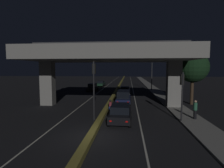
% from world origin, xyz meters
% --- Properties ---
extents(ground_plane, '(200.00, 200.00, 0.00)m').
position_xyz_m(ground_plane, '(0.00, 0.00, 0.00)').
color(ground_plane, black).
extents(lane_line_left_inner, '(0.12, 126.00, 0.00)m').
position_xyz_m(lane_line_left_inner, '(-3.61, 35.00, 0.00)').
color(lane_line_left_inner, beige).
rests_on(lane_line_left_inner, ground_plane).
extents(lane_line_right_inner, '(0.12, 126.00, 0.00)m').
position_xyz_m(lane_line_right_inner, '(3.61, 35.00, 0.00)').
color(lane_line_right_inner, beige).
rests_on(lane_line_right_inner, ground_plane).
extents(median_divider, '(0.52, 126.00, 0.37)m').
position_xyz_m(median_divider, '(0.00, 35.00, 0.18)').
color(median_divider, olive).
rests_on(median_divider, ground_plane).
extents(sidewalk_right, '(2.45, 126.00, 0.14)m').
position_xyz_m(sidewalk_right, '(8.49, 28.00, 0.07)').
color(sidewalk_right, gray).
rests_on(sidewalk_right, ground_plane).
extents(elevated_overpass, '(20.09, 10.46, 8.28)m').
position_xyz_m(elevated_overpass, '(0.00, 10.51, 6.38)').
color(elevated_overpass, gray).
rests_on(elevated_overpass, ground_plane).
extents(traffic_light_left_of_median, '(0.30, 0.49, 5.52)m').
position_xyz_m(traffic_light_left_of_median, '(-0.66, 4.28, 3.75)').
color(traffic_light_left_of_median, black).
rests_on(traffic_light_left_of_median, ground_plane).
extents(traffic_light_right_of_median, '(0.30, 0.49, 4.54)m').
position_xyz_m(traffic_light_right_of_median, '(7.37, 4.29, 3.10)').
color(traffic_light_right_of_median, black).
rests_on(traffic_light_right_of_median, ground_plane).
extents(street_lamp, '(2.27, 0.32, 7.76)m').
position_xyz_m(street_lamp, '(7.33, 27.04, 4.60)').
color(street_lamp, '#2D2D30').
rests_on(street_lamp, ground_plane).
extents(car_black_lead, '(2.07, 4.15, 1.61)m').
position_xyz_m(car_black_lead, '(1.87, 3.66, 0.85)').
color(car_black_lead, black).
rests_on(car_black_lead, ground_plane).
extents(car_dark_blue_second, '(2.11, 4.77, 1.78)m').
position_xyz_m(car_dark_blue_second, '(1.91, 12.40, 0.95)').
color(car_dark_blue_second, '#141938').
rests_on(car_dark_blue_second, ground_plane).
extents(car_white_third, '(1.88, 4.22, 1.62)m').
position_xyz_m(car_white_third, '(1.95, 19.94, 0.80)').
color(car_white_third, silver).
rests_on(car_white_third, ground_plane).
extents(car_black_lead_oncoming, '(1.98, 4.06, 1.63)m').
position_xyz_m(car_black_lead_oncoming, '(-5.27, 25.60, 0.83)').
color(car_black_lead_oncoming, black).
rests_on(car_black_lead_oncoming, ground_plane).
extents(car_dark_green_second_oncoming, '(2.12, 4.57, 1.50)m').
position_xyz_m(car_dark_green_second_oncoming, '(-5.05, 35.60, 0.77)').
color(car_dark_green_second_oncoming, black).
rests_on(car_dark_green_second_oncoming, ground_plane).
extents(motorcycle_blue_filtering_near, '(0.34, 1.80, 1.39)m').
position_xyz_m(motorcycle_blue_filtering_near, '(0.56, 7.37, 0.59)').
color(motorcycle_blue_filtering_near, black).
rests_on(motorcycle_blue_filtering_near, ground_plane).
extents(motorcycle_red_filtering_mid, '(0.34, 1.85, 1.34)m').
position_xyz_m(motorcycle_red_filtering_mid, '(0.98, 13.90, 0.58)').
color(motorcycle_red_filtering_mid, black).
rests_on(motorcycle_red_filtering_mid, ground_plane).
extents(motorcycle_white_filtering_far, '(0.34, 1.92, 1.40)m').
position_xyz_m(motorcycle_white_filtering_far, '(0.73, 19.13, 0.60)').
color(motorcycle_white_filtering_far, black).
rests_on(motorcycle_white_filtering_far, ground_plane).
extents(pedestrian_on_sidewalk, '(0.34, 0.34, 1.78)m').
position_xyz_m(pedestrian_on_sidewalk, '(8.80, 4.86, 1.04)').
color(pedestrian_on_sidewalk, black).
rests_on(pedestrian_on_sidewalk, sidewalk_right).
extents(roadside_tree_kerbside_near, '(4.10, 4.10, 7.11)m').
position_xyz_m(roadside_tree_kerbside_near, '(11.15, 12.58, 5.02)').
color(roadside_tree_kerbside_near, '#38281C').
rests_on(roadside_tree_kerbside_near, ground_plane).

